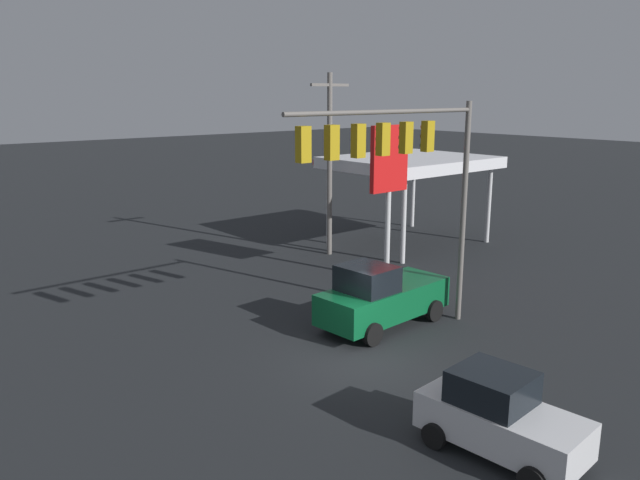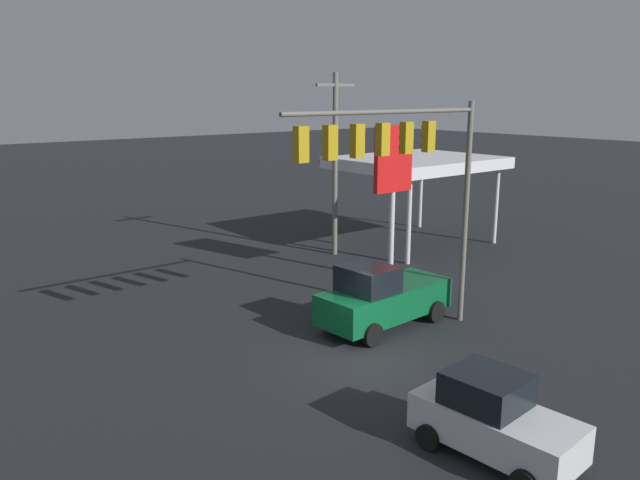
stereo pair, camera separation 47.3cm
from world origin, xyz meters
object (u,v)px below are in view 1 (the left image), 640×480
Objects in this scene: traffic_signal_assembly at (399,158)px; utility_pole at (330,161)px; hatchback_crossing at (499,416)px; pickup_parked at (381,297)px; price_sign at (389,168)px.

utility_pole reaches higher than traffic_signal_assembly.
utility_pole reaches higher than hatchback_crossing.
hatchback_crossing is (3.74, 7.50, -0.16)m from pickup_parked.
utility_pole is at bearing -124.16° from pickup_parked.
pickup_parked is (4.41, 3.94, -3.92)m from price_sign.
hatchback_crossing is (3.06, 6.19, -5.27)m from traffic_signal_assembly.
traffic_signal_assembly is at bearing 149.22° from hatchback_crossing.
pickup_parked is at bearing -117.76° from traffic_signal_assembly.
utility_pole is 11.20m from pickup_parked.
utility_pole is at bearing 146.51° from hatchback_crossing.
pickup_parked is 8.38m from hatchback_crossing.
utility_pole is 2.35× the size of hatchback_crossing.
pickup_parked is (-0.69, -1.30, -5.11)m from traffic_signal_assembly.
price_sign reaches higher than pickup_parked.
traffic_signal_assembly reaches higher than hatchback_crossing.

